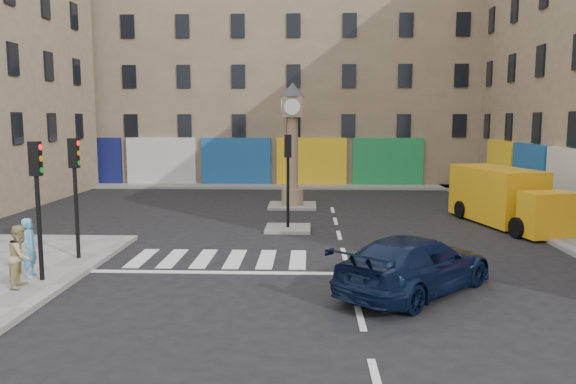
# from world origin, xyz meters

# --- Properties ---
(ground) EXTENTS (120.00, 120.00, 0.00)m
(ground) POSITION_xyz_m (0.00, 0.00, 0.00)
(ground) COLOR black
(ground) RESTS_ON ground
(sidewalk_right) EXTENTS (2.60, 30.00, 0.15)m
(sidewalk_right) POSITION_xyz_m (8.70, 10.00, 0.07)
(sidewalk_right) COLOR gray
(sidewalk_right) RESTS_ON ground
(sidewalk_far) EXTENTS (32.00, 2.40, 0.15)m
(sidewalk_far) POSITION_xyz_m (-4.00, 22.20, 0.07)
(sidewalk_far) COLOR gray
(sidewalk_far) RESTS_ON ground
(island_near) EXTENTS (1.80, 1.80, 0.12)m
(island_near) POSITION_xyz_m (-2.00, 8.00, 0.06)
(island_near) COLOR gray
(island_near) RESTS_ON ground
(island_far) EXTENTS (2.40, 2.40, 0.12)m
(island_far) POSITION_xyz_m (-2.00, 14.00, 0.06)
(island_far) COLOR gray
(island_far) RESTS_ON ground
(building_far) EXTENTS (32.00, 10.00, 17.00)m
(building_far) POSITION_xyz_m (-4.00, 28.00, 8.50)
(building_far) COLOR #8C765D
(building_far) RESTS_ON ground
(traffic_light_left_near) EXTENTS (0.28, 0.22, 3.70)m
(traffic_light_left_near) POSITION_xyz_m (-8.30, 0.20, 2.62)
(traffic_light_left_near) COLOR black
(traffic_light_left_near) RESTS_ON sidewalk_left
(traffic_light_left_far) EXTENTS (0.28, 0.22, 3.70)m
(traffic_light_left_far) POSITION_xyz_m (-8.30, 2.60, 2.62)
(traffic_light_left_far) COLOR black
(traffic_light_left_far) RESTS_ON sidewalk_left
(traffic_light_island) EXTENTS (0.28, 0.22, 3.70)m
(traffic_light_island) POSITION_xyz_m (-2.00, 8.00, 2.59)
(traffic_light_island) COLOR black
(traffic_light_island) RESTS_ON island_near
(clock_pillar) EXTENTS (1.20, 1.20, 6.10)m
(clock_pillar) POSITION_xyz_m (-2.00, 14.00, 3.55)
(clock_pillar) COLOR #988263
(clock_pillar) RESTS_ON island_far
(navy_sedan) EXTENTS (4.97, 5.14, 1.48)m
(navy_sedan) POSITION_xyz_m (1.56, -0.08, 0.74)
(navy_sedan) COLOR black
(navy_sedan) RESTS_ON ground
(yellow_van) EXTENTS (3.34, 6.75, 2.36)m
(yellow_van) POSITION_xyz_m (7.01, 9.39, 1.17)
(yellow_van) COLOR gold
(yellow_van) RESTS_ON ground
(pedestrian_blue) EXTENTS (0.43, 0.62, 1.62)m
(pedestrian_blue) POSITION_xyz_m (-8.74, 0.52, 0.96)
(pedestrian_blue) COLOR #5DA7D6
(pedestrian_blue) RESTS_ON sidewalk_left
(pedestrian_tan) EXTENTS (0.68, 0.83, 1.61)m
(pedestrian_tan) POSITION_xyz_m (-8.52, -0.41, 0.95)
(pedestrian_tan) COLOR tan
(pedestrian_tan) RESTS_ON sidewalk_left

